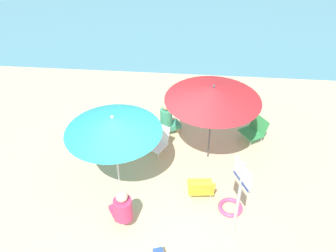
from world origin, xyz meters
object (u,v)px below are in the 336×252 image
at_px(umbrella_red, 213,94).
at_px(person_b, 122,208).
at_px(beach_chair_a, 255,129).
at_px(umbrella_teal, 113,125).
at_px(person_a, 168,118).
at_px(beach_chair_c, 158,140).
at_px(warning_sign, 240,192).
at_px(beach_chair_b, 201,188).
at_px(swim_ring, 230,207).

relative_size(umbrella_red, person_b, 2.17).
relative_size(umbrella_red, beach_chair_a, 2.85).
relative_size(umbrella_teal, person_a, 2.00).
height_order(beach_chair_c, person_b, person_b).
bearing_deg(beach_chair_a, person_a, -35.91).
height_order(beach_chair_c, warning_sign, warning_sign).
bearing_deg(beach_chair_b, swim_ring, -119.00).
bearing_deg(person_b, swim_ring, -108.72).
xyz_separation_m(umbrella_red, person_a, (-1.04, 0.80, -1.29)).
xyz_separation_m(umbrella_red, beach_chair_b, (-0.16, -1.32, -1.48)).
height_order(beach_chair_b, warning_sign, warning_sign).
bearing_deg(umbrella_teal, beach_chair_b, -10.07).
bearing_deg(swim_ring, warning_sign, -90.27).
distance_m(beach_chair_b, person_a, 2.31).
xyz_separation_m(beach_chair_b, warning_sign, (0.61, -0.97, 0.98)).
distance_m(person_a, person_b, 3.03).
bearing_deg(person_a, beach_chair_b, -93.72).
xyz_separation_m(beach_chair_b, beach_chair_c, (-1.05, 1.42, 0.06)).
bearing_deg(swim_ring, umbrella_red, 106.30).
bearing_deg(warning_sign, beach_chair_a, 52.51).
relative_size(beach_chair_b, person_a, 0.62).
height_order(umbrella_red, person_b, umbrella_red).
distance_m(beach_chair_a, warning_sign, 3.25).
xyz_separation_m(person_a, swim_ring, (1.50, -2.38, -0.44)).
bearing_deg(beach_chair_c, beach_chair_b, 62.88).
height_order(beach_chair_c, person_a, person_a).
distance_m(person_a, swim_ring, 2.85).
xyz_separation_m(person_b, swim_ring, (2.09, 0.58, -0.45)).
distance_m(beach_chair_a, beach_chair_c, 2.44).
bearing_deg(beach_chair_a, umbrella_red, -1.32).
relative_size(umbrella_red, beach_chair_b, 3.41).
xyz_separation_m(umbrella_teal, swim_ring, (2.42, -0.58, -1.51)).
bearing_deg(person_a, person_b, -127.57).
xyz_separation_m(umbrella_teal, beach_chair_a, (3.10, 1.74, -1.22)).
relative_size(beach_chair_c, warning_sign, 0.35).
distance_m(beach_chair_a, person_a, 2.19).
bearing_deg(umbrella_red, beach_chair_a, 32.89).
distance_m(person_b, warning_sign, 2.23).
distance_m(person_b, swim_ring, 2.22).
bearing_deg(beach_chair_c, beach_chair_a, 131.67).
bearing_deg(person_a, beach_chair_a, -27.94).
bearing_deg(warning_sign, swim_ring, 64.95).
bearing_deg(beach_chair_a, beach_chair_c, -18.92).
bearing_deg(beach_chair_c, person_a, -167.03).
bearing_deg(beach_chair_b, umbrella_red, -13.01).
height_order(warning_sign, swim_ring, warning_sign).
bearing_deg(beach_chair_b, beach_chair_c, 30.20).
xyz_separation_m(beach_chair_a, swim_ring, (-0.68, -2.32, -0.30)).
relative_size(person_a, person_b, 1.02).
xyz_separation_m(beach_chair_b, swim_ring, (0.62, -0.26, -0.25)).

